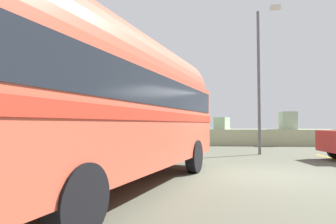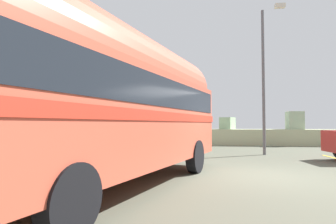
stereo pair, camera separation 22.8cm
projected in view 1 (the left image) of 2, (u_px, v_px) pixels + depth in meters
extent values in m
cube|color=#525445|center=(264.00, 176.00, 7.93)|extent=(32.00, 26.00, 0.02)
cube|color=#AFB68F|center=(221.00, 137.00, 19.70)|extent=(31.36, 1.80, 1.10)
sphere|color=#A8C485|center=(48.00, 123.00, 20.32)|extent=(0.86, 0.86, 0.86)
cube|color=#A1B691|center=(108.00, 120.00, 20.93)|extent=(1.34, 1.33, 1.34)
cube|color=#AFAF9A|center=(168.00, 121.00, 20.58)|extent=(0.98, 1.25, 1.15)
cube|color=#A0C498|center=(222.00, 123.00, 19.60)|extent=(1.15, 1.14, 0.82)
cube|color=#A6BE9C|center=(288.00, 120.00, 19.38)|extent=(1.03, 1.25, 1.20)
cylinder|color=black|center=(129.00, 154.00, 9.19)|extent=(0.54, 1.00, 0.96)
cylinder|color=black|center=(194.00, 156.00, 8.38)|extent=(0.54, 1.00, 0.96)
cylinder|color=black|center=(79.00, 201.00, 3.54)|extent=(0.54, 1.00, 0.96)
cube|color=#C44E38|center=(115.00, 119.00, 6.41)|extent=(4.70, 8.74, 2.10)
cylinder|color=#C44E38|center=(116.00, 73.00, 6.45)|extent=(4.41, 8.36, 2.20)
cube|color=red|center=(115.00, 117.00, 6.41)|extent=(4.77, 8.83, 0.20)
cube|color=black|center=(115.00, 94.00, 6.43)|extent=(4.64, 8.42, 0.64)
cube|color=silver|center=(178.00, 145.00, 10.34)|extent=(2.23, 0.81, 0.28)
cylinder|color=black|center=(43.00, 148.00, 11.49)|extent=(0.55, 1.00, 0.96)
cylinder|color=black|center=(87.00, 149.00, 10.67)|extent=(0.55, 1.00, 0.96)
cube|color=#CC5430|center=(5.00, 120.00, 8.71)|extent=(4.77, 8.73, 2.10)
cylinder|color=#CC5430|center=(6.00, 86.00, 8.76)|extent=(4.48, 8.35, 2.20)
cube|color=#215D9E|center=(5.00, 119.00, 8.72)|extent=(4.84, 8.83, 0.20)
cube|color=black|center=(5.00, 102.00, 8.74)|extent=(4.70, 8.42, 0.64)
cube|color=silver|center=(91.00, 141.00, 12.64)|extent=(2.23, 0.82, 0.28)
cylinder|color=black|center=(335.00, 151.00, 11.77)|extent=(0.63, 0.25, 0.62)
cylinder|color=#5B5B60|center=(259.00, 82.00, 13.50)|extent=(0.14, 0.14, 6.90)
cube|color=beige|center=(275.00, 7.00, 12.90)|extent=(0.44, 0.24, 0.18)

